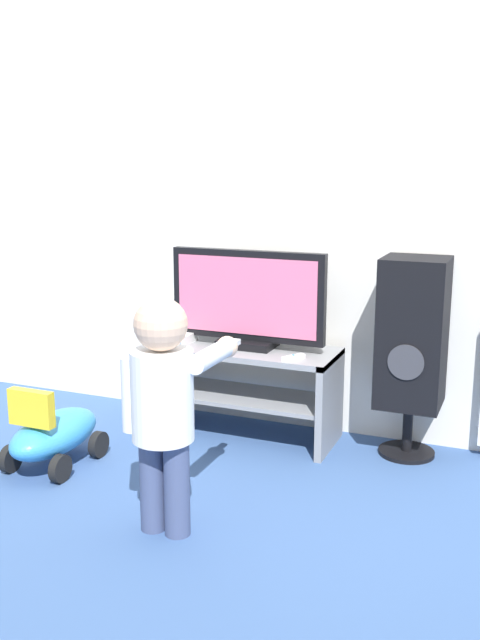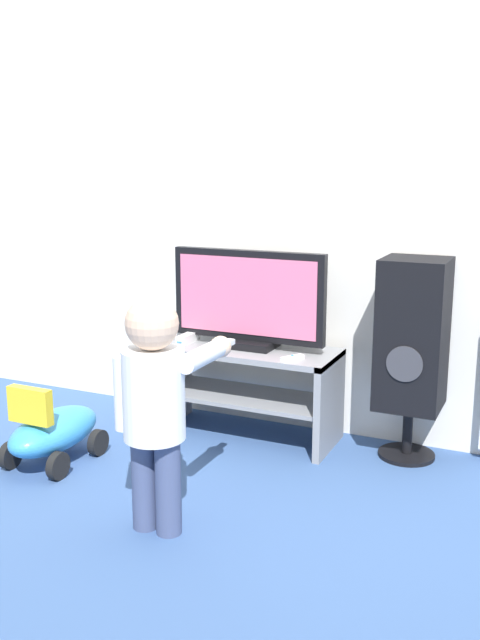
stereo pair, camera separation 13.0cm
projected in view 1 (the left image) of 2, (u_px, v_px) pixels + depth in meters
ground_plane at (231, 449)px, 3.67m from camera, size 16.00×16.00×0.00m
wall_back at (266, 190)px, 3.84m from camera, size 10.00×0.06×2.60m
tv_stand at (246, 378)px, 3.79m from camera, size 0.96×0.41×0.49m
television at (247, 300)px, 3.72m from camera, size 0.84×0.20×0.51m
game_console at (187, 339)px, 3.83m from camera, size 0.05×0.19×0.05m
remote_primary at (293, 358)px, 3.52m from camera, size 0.09×0.13×0.03m
child at (165, 397)px, 2.74m from camera, size 0.36×0.53×0.95m
speaker_tower at (412, 336)px, 3.48m from camera, size 0.31×0.32×1.00m
ride_on_toy at (53, 433)px, 3.44m from camera, size 0.33×0.57×0.43m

